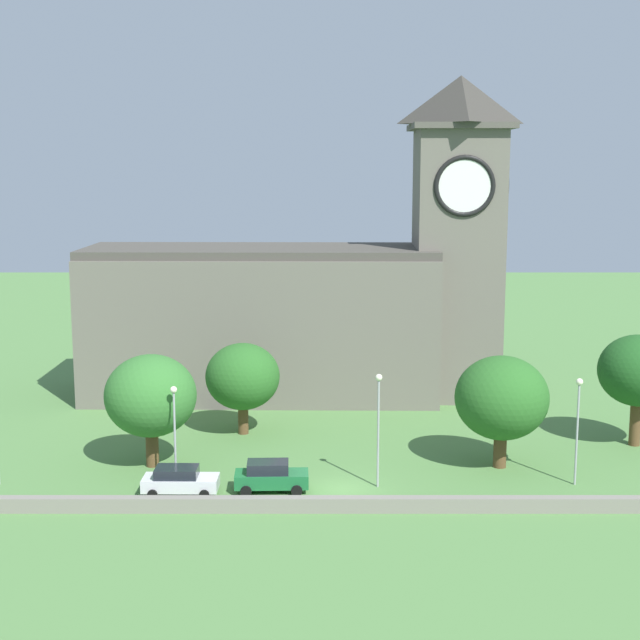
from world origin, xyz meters
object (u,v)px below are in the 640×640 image
at_px(streetlamp_west_mid, 175,417).
at_px(church, 312,300).
at_px(tree_riverside_east, 639,371).
at_px(streetlamp_central, 379,412).
at_px(car_white, 181,480).
at_px(tree_riverside_west, 244,377).
at_px(car_green, 272,476).
at_px(streetlamp_east_mid, 579,414).
at_px(tree_churchyard, 503,398).
at_px(tree_by_tower, 152,396).

bearing_deg(streetlamp_west_mid, church, 69.30).
height_order(church, tree_riverside_east, church).
height_order(streetlamp_central, tree_riverside_east, tree_riverside_east).
relative_size(car_white, tree_riverside_west, 0.67).
height_order(church, streetlamp_central, church).
height_order(car_green, streetlamp_east_mid, streetlamp_east_mid).
distance_m(church, tree_churchyard, 23.75).
bearing_deg(tree_riverside_west, tree_churchyard, -23.48).
bearing_deg(tree_by_tower, streetlamp_east_mid, -7.54).
bearing_deg(tree_riverside_west, streetlamp_east_mid, -27.01).
relative_size(car_white, streetlamp_east_mid, 0.67).
height_order(streetlamp_east_mid, tree_riverside_west, streetlamp_east_mid).
bearing_deg(streetlamp_east_mid, streetlamp_central, -178.23).
xyz_separation_m(streetlamp_west_mid, tree_riverside_east, (32.00, 7.70, 1.24)).
relative_size(streetlamp_west_mid, streetlamp_central, 0.86).
bearing_deg(streetlamp_central, streetlamp_east_mid, 1.77).
distance_m(car_white, tree_churchyard, 21.70).
bearing_deg(car_white, tree_by_tower, 116.40).
relative_size(tree_riverside_west, tree_riverside_east, 0.85).
relative_size(tree_churchyard, tree_riverside_west, 1.10).
relative_size(streetlamp_west_mid, tree_riverside_east, 0.77).
relative_size(church, car_white, 7.78).
distance_m(streetlamp_central, tree_by_tower, 15.46).
distance_m(tree_by_tower, tree_riverside_west, 9.36).
height_order(streetlamp_east_mid, tree_churchyard, tree_churchyard).
xyz_separation_m(car_white, tree_churchyard, (20.72, 5.11, 3.89)).
bearing_deg(tree_churchyard, car_green, -163.01).
bearing_deg(streetlamp_central, car_green, -173.32).
height_order(streetlamp_central, tree_churchyard, tree_churchyard).
xyz_separation_m(streetlamp_west_mid, streetlamp_central, (12.89, -1.00, 0.59)).
bearing_deg(tree_riverside_west, car_green, -77.63).
bearing_deg(church, car_green, -95.47).
height_order(car_green, streetlamp_west_mid, streetlamp_west_mid).
xyz_separation_m(tree_churchyard, tree_riverside_east, (10.68, 4.86, 0.73)).
distance_m(car_green, streetlamp_central, 7.79).
height_order(car_white, streetlamp_west_mid, streetlamp_west_mid).
relative_size(church, streetlamp_west_mid, 5.78).
distance_m(tree_by_tower, tree_riverside_east, 34.36).
bearing_deg(tree_by_tower, streetlamp_central, -15.10).
relative_size(streetlamp_west_mid, tree_by_tower, 0.82).
bearing_deg(car_green, streetlamp_central, 6.68).
xyz_separation_m(car_white, streetlamp_west_mid, (-0.59, 2.26, 3.39)).
bearing_deg(car_green, church, 84.53).
bearing_deg(tree_riverside_east, church, 147.78).
bearing_deg(tree_riverside_west, tree_by_tower, -126.02).
bearing_deg(car_green, streetlamp_east_mid, 3.49).
distance_m(tree_riverside_west, tree_riverside_east, 28.70).
bearing_deg(tree_churchyard, church, 123.09).
xyz_separation_m(streetlamp_east_mid, tree_churchyard, (-4.12, 3.45, 0.13)).
bearing_deg(tree_riverside_west, tree_riverside_east, -5.80).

